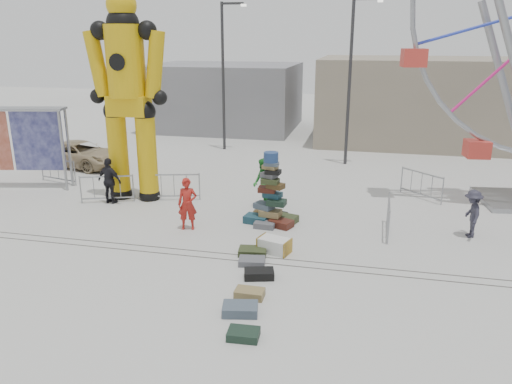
% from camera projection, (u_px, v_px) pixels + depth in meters
% --- Properties ---
extents(ground, '(90.00, 90.00, 0.00)m').
position_uv_depth(ground, '(212.00, 268.00, 14.05)').
color(ground, '#9E9E99').
rests_on(ground, ground).
extents(track_line_near, '(40.00, 0.04, 0.01)m').
position_uv_depth(track_line_near, '(219.00, 259.00, 14.61)').
color(track_line_near, '#47443F').
rests_on(track_line_near, ground).
extents(track_line_far, '(40.00, 0.04, 0.01)m').
position_uv_depth(track_line_far, '(223.00, 253.00, 14.98)').
color(track_line_far, '#47443F').
rests_on(track_line_far, ground).
extents(building_right, '(12.00, 8.00, 5.00)m').
position_uv_depth(building_right, '(420.00, 100.00, 30.45)').
color(building_right, gray).
rests_on(building_right, ground).
extents(building_left, '(10.00, 8.00, 4.40)m').
position_uv_depth(building_left, '(224.00, 96.00, 35.13)').
color(building_left, gray).
rests_on(building_left, ground).
extents(lamp_post_right, '(1.41, 0.25, 8.00)m').
position_uv_depth(lamp_post_right, '(352.00, 74.00, 24.16)').
color(lamp_post_right, '#2D2D30').
rests_on(lamp_post_right, ground).
extents(lamp_post_left, '(1.41, 0.25, 8.00)m').
position_uv_depth(lamp_post_left, '(225.00, 70.00, 27.50)').
color(lamp_post_left, '#2D2D30').
rests_on(lamp_post_left, ground).
extents(suitcase_tower, '(1.91, 1.60, 2.54)m').
position_uv_depth(suitcase_tower, '(271.00, 204.00, 17.23)').
color(suitcase_tower, '#193F4D').
rests_on(suitcase_tower, ground).
extents(crash_test_dummy, '(3.21, 1.42, 8.11)m').
position_uv_depth(crash_test_dummy, '(128.00, 91.00, 18.83)').
color(crash_test_dummy, black).
rests_on(crash_test_dummy, ground).
extents(banner_scaffold, '(4.82, 1.78, 3.44)m').
position_uv_depth(banner_scaffold, '(9.00, 128.00, 20.69)').
color(banner_scaffold, gray).
rests_on(banner_scaffold, ground).
extents(steamer_trunk, '(1.06, 0.80, 0.44)m').
position_uv_depth(steamer_trunk, '(274.00, 245.00, 15.00)').
color(steamer_trunk, silver).
rests_on(steamer_trunk, ground).
extents(row_case_0, '(0.89, 0.65, 0.20)m').
position_uv_depth(row_case_0, '(253.00, 251.00, 14.88)').
color(row_case_0, '#333D1E').
rests_on(row_case_0, ground).
extents(row_case_1, '(0.82, 0.64, 0.18)m').
position_uv_depth(row_case_1, '(252.00, 261.00, 14.25)').
color(row_case_1, '#5A5B61').
rests_on(row_case_1, ground).
extents(row_case_2, '(0.89, 0.67, 0.23)m').
position_uv_depth(row_case_2, '(259.00, 274.00, 13.43)').
color(row_case_2, black).
rests_on(row_case_2, ground).
extents(row_case_3, '(0.73, 0.45, 0.21)m').
position_uv_depth(row_case_3, '(250.00, 293.00, 12.43)').
color(row_case_3, olive).
rests_on(row_case_3, ground).
extents(row_case_4, '(0.91, 0.70, 0.23)m').
position_uv_depth(row_case_4, '(240.00, 309.00, 11.70)').
color(row_case_4, '#485767').
rests_on(row_case_4, ground).
extents(row_case_5, '(0.70, 0.52, 0.19)m').
position_uv_depth(row_case_5, '(243.00, 334.00, 10.75)').
color(row_case_5, '#192E22').
rests_on(row_case_5, ground).
extents(barricade_dummy_a, '(1.97, 0.57, 1.10)m').
position_uv_depth(barricade_dummy_a, '(58.00, 171.00, 22.06)').
color(barricade_dummy_a, gray).
rests_on(barricade_dummy_a, ground).
extents(barricade_dummy_b, '(1.91, 0.78, 1.10)m').
position_uv_depth(barricade_dummy_b, '(107.00, 189.00, 19.43)').
color(barricade_dummy_b, gray).
rests_on(barricade_dummy_b, ground).
extents(barricade_dummy_c, '(1.96, 0.61, 1.10)m').
position_uv_depth(barricade_dummy_c, '(174.00, 187.00, 19.68)').
color(barricade_dummy_c, gray).
rests_on(barricade_dummy_c, ground).
extents(barricade_wheel_front, '(0.14, 2.00, 1.10)m').
position_uv_depth(barricade_wheel_front, '(388.00, 217.00, 16.40)').
color(barricade_wheel_front, gray).
rests_on(barricade_wheel_front, ground).
extents(barricade_wheel_back, '(1.51, 1.46, 1.10)m').
position_uv_depth(barricade_wheel_back, '(421.00, 185.00, 19.92)').
color(barricade_wheel_back, gray).
rests_on(barricade_wheel_back, ground).
extents(pedestrian_red, '(0.73, 0.57, 1.77)m').
position_uv_depth(pedestrian_red, '(187.00, 204.00, 16.63)').
color(pedestrian_red, maroon).
rests_on(pedestrian_red, ground).
extents(pedestrian_green, '(1.09, 1.15, 1.89)m').
position_uv_depth(pedestrian_green, '(263.00, 183.00, 18.78)').
color(pedestrian_green, '#1B6C22').
rests_on(pedestrian_green, ground).
extents(pedestrian_black, '(1.12, 0.64, 1.80)m').
position_uv_depth(pedestrian_black, '(110.00, 181.00, 19.24)').
color(pedestrian_black, black).
rests_on(pedestrian_black, ground).
extents(pedestrian_grey, '(0.65, 1.05, 1.58)m').
position_uv_depth(pedestrian_grey, '(472.00, 214.00, 16.02)').
color(pedestrian_grey, '#262531').
rests_on(pedestrian_grey, ground).
extents(parked_suv, '(4.83, 2.98, 1.25)m').
position_uv_depth(parked_suv, '(81.00, 154.00, 24.83)').
color(parked_suv, tan).
rests_on(parked_suv, ground).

